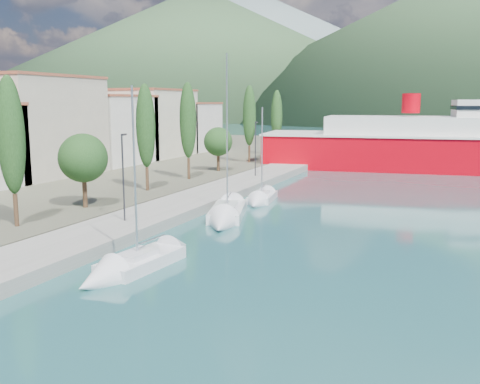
% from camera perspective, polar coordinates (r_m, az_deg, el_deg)
% --- Properties ---
extents(ground, '(1400.00, 1400.00, 0.00)m').
position_cam_1_polar(ground, '(136.95, 17.62, 5.34)').
color(ground, '#255A5C').
extents(quay, '(5.00, 88.00, 0.80)m').
position_cam_1_polar(quay, '(48.11, -4.31, -0.76)').
color(quay, gray).
rests_on(quay, ground).
extents(town_buildings, '(9.20, 69.20, 11.30)m').
position_cam_1_polar(town_buildings, '(69.40, -17.33, 6.30)').
color(town_buildings, beige).
rests_on(town_buildings, land_strip).
extents(tree_row, '(3.86, 63.85, 10.62)m').
position_cam_1_polar(tree_row, '(54.36, -7.81, 6.28)').
color(tree_row, '#47301E').
rests_on(tree_row, land_strip).
extents(lamp_posts, '(0.15, 48.02, 6.06)m').
position_cam_1_polar(lamp_posts, '(38.63, -11.51, 2.06)').
color(lamp_posts, '#2D2D33').
rests_on(lamp_posts, quay).
extents(sailboat_near, '(2.89, 7.64, 10.74)m').
position_cam_1_polar(sailboat_near, '(28.88, -12.70, -8.22)').
color(sailboat_near, silver).
rests_on(sailboat_near, ground).
extents(sailboat_mid, '(5.23, 9.78, 13.63)m').
position_cam_1_polar(sailboat_mid, '(40.52, -1.67, -2.80)').
color(sailboat_mid, silver).
rests_on(sailboat_mid, ground).
extents(sailboat_far, '(2.96, 6.59, 9.35)m').
position_cam_1_polar(sailboat_far, '(47.97, 2.02, -0.93)').
color(sailboat_far, silver).
rests_on(sailboat_far, ground).
extents(ferry, '(54.93, 18.57, 10.70)m').
position_cam_1_polar(ferry, '(77.09, 23.27, 4.51)').
color(ferry, '#C7000E').
rests_on(ferry, ground).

